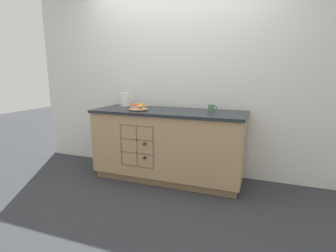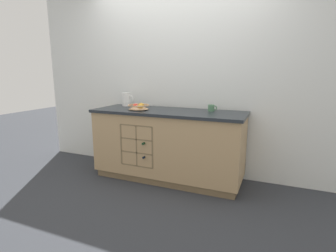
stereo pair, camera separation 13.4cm
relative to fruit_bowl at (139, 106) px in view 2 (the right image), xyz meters
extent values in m
plane|color=#2D3035|center=(0.36, 0.09, -0.93)|extent=(14.00, 14.00, 0.00)
cube|color=silver|center=(0.36, 0.46, 0.34)|extent=(4.40, 0.06, 2.55)
cube|color=olive|center=(0.36, 0.09, -0.89)|extent=(1.79, 0.56, 0.09)
cube|color=tan|center=(0.36, 0.09, -0.46)|extent=(1.85, 0.62, 0.76)
cube|color=#23282D|center=(0.36, 0.09, -0.06)|extent=(1.89, 0.66, 0.03)
cube|color=olive|center=(0.08, -0.12, -0.45)|extent=(0.43, 0.01, 0.50)
cube|color=olive|center=(-0.13, -0.18, -0.45)|extent=(0.02, 0.10, 0.50)
cube|color=olive|center=(0.30, -0.18, -0.45)|extent=(0.02, 0.10, 0.50)
cube|color=olive|center=(0.08, -0.18, -0.70)|extent=(0.43, 0.10, 0.02)
cube|color=olive|center=(0.08, -0.18, -0.53)|extent=(0.43, 0.10, 0.02)
cube|color=olive|center=(0.08, -0.18, -0.37)|extent=(0.43, 0.10, 0.02)
cube|color=olive|center=(0.08, -0.18, -0.20)|extent=(0.43, 0.10, 0.02)
cube|color=olive|center=(0.08, -0.18, -0.45)|extent=(0.02, 0.10, 0.50)
cylinder|color=black|center=(0.19, -0.06, -0.57)|extent=(0.07, 0.21, 0.07)
cylinder|color=black|center=(0.19, -0.21, -0.57)|extent=(0.03, 0.09, 0.03)
cylinder|color=#19381E|center=(0.19, -0.08, -0.40)|extent=(0.08, 0.19, 0.08)
cylinder|color=#19381E|center=(0.19, -0.22, -0.40)|extent=(0.03, 0.08, 0.03)
cylinder|color=tan|center=(0.00, 0.00, -0.04)|extent=(0.12, 0.12, 0.01)
cone|color=tan|center=(0.00, 0.00, 0.00)|extent=(0.25, 0.25, 0.06)
torus|color=tan|center=(0.00, 0.00, 0.01)|extent=(0.27, 0.27, 0.02)
sphere|color=gold|center=(0.02, 0.03, 0.00)|extent=(0.08, 0.08, 0.08)
sphere|color=red|center=(-0.05, 0.00, 0.00)|extent=(0.07, 0.07, 0.07)
sphere|color=gold|center=(0.04, -0.04, 0.00)|extent=(0.07, 0.07, 0.07)
cylinder|color=white|center=(-0.35, 0.27, 0.05)|extent=(0.11, 0.11, 0.18)
torus|color=white|center=(-0.35, 0.27, 0.14)|extent=(0.11, 0.11, 0.01)
torus|color=white|center=(-0.29, 0.27, 0.06)|extent=(0.12, 0.01, 0.12)
cylinder|color=#4C7A56|center=(0.87, 0.24, 0.00)|extent=(0.08, 0.08, 0.08)
torus|color=#4C7A56|center=(0.91, 0.24, 0.00)|extent=(0.06, 0.01, 0.06)
camera|label=1|loc=(1.49, -2.91, 0.42)|focal=28.00mm
camera|label=2|loc=(1.61, -2.86, 0.42)|focal=28.00mm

